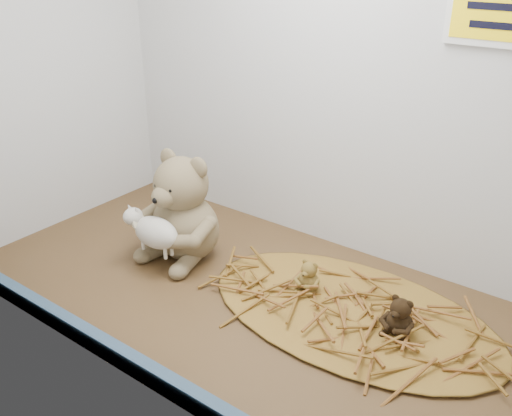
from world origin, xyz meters
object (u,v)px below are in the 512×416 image
Objects in this scene: main_teddy at (184,206)px; mini_teddy_brown at (400,315)px; toy_lamb at (156,233)px; mini_teddy_tan at (309,274)px.

main_teddy is 3.17× the size of mini_teddy_brown.
toy_lamb is 52.28cm from mini_teddy_brown.
main_teddy is 9.23cm from toy_lamb.
mini_teddy_brown is (20.54, -2.45, 0.55)cm from mini_teddy_tan.
mini_teddy_brown is at bearing 10.58° from toy_lamb.
mini_teddy_tan is 0.86× the size of mini_teddy_brown.
mini_teddy_brown is (51.22, 9.57, -4.24)cm from toy_lamb.
main_teddy is 51.73cm from mini_teddy_brown.
mini_teddy_brown is at bearing 1.02° from main_teddy.
main_teddy is at bearing -172.07° from mini_teddy_brown.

